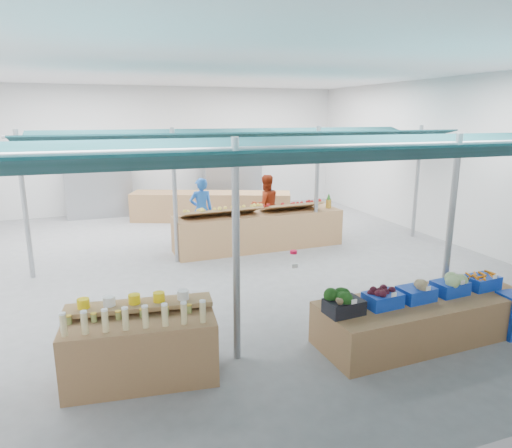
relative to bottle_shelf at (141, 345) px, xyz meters
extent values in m
plane|color=slate|center=(2.28, 4.05, -0.45)|extent=(13.00, 13.00, 0.00)
plane|color=silver|center=(2.28, 4.05, 3.75)|extent=(13.00, 13.00, 0.00)
plane|color=silver|center=(2.28, 10.55, 1.65)|extent=(12.00, 0.00, 12.00)
plane|color=silver|center=(8.28, 4.05, 1.65)|extent=(0.00, 13.00, 13.00)
cylinder|color=gray|center=(-1.72, 4.55, 1.05)|extent=(0.10, 0.10, 3.00)
cylinder|color=gray|center=(1.28, 0.05, 1.05)|extent=(0.10, 0.10, 3.00)
cylinder|color=gray|center=(1.28, 4.55, 1.05)|extent=(0.10, 0.10, 3.00)
cylinder|color=gray|center=(4.78, 0.05, 1.05)|extent=(0.10, 0.10, 3.00)
cylinder|color=gray|center=(4.78, 4.55, 1.05)|extent=(0.10, 0.10, 3.00)
cylinder|color=gray|center=(7.78, 4.55, 1.05)|extent=(0.10, 0.10, 3.00)
cylinder|color=gray|center=(3.03, 0.05, 2.40)|extent=(10.00, 0.06, 0.06)
cylinder|color=gray|center=(3.03, 4.55, 2.40)|extent=(10.00, 0.06, 0.06)
cube|color=#0A2C2E|center=(3.03, -0.60, 2.33)|extent=(9.50, 1.28, 0.30)
cube|color=#0A2C2E|center=(3.03, 0.70, 2.33)|extent=(9.50, 1.28, 0.30)
cube|color=#0A2C2E|center=(3.03, 3.90, 2.33)|extent=(9.50, 1.28, 0.30)
cube|color=#0A2C2E|center=(3.03, 5.20, 2.33)|extent=(9.50, 1.28, 0.30)
cube|color=#B23F33|center=(-0.22, 10.05, 0.55)|extent=(2.00, 0.50, 2.00)
cube|color=#B23F33|center=(4.28, 10.05, 0.55)|extent=(2.00, 0.50, 2.00)
cube|color=olive|center=(0.00, -0.04, -0.04)|extent=(1.93, 1.03, 0.82)
cube|color=#997247|center=(0.03, 0.22, 0.45)|extent=(1.87, 0.58, 0.06)
cube|color=olive|center=(4.06, -0.36, -0.13)|extent=(3.30, 1.21, 0.64)
cube|color=olive|center=(3.41, 4.95, 0.01)|extent=(4.24, 1.12, 0.90)
cube|color=olive|center=(3.06, 8.36, 0.00)|extent=(4.96, 2.77, 0.89)
imported|color=blue|center=(2.21, 6.05, 0.40)|extent=(0.63, 0.42, 1.69)
imported|color=maroon|center=(4.01, 6.05, 0.40)|extent=(0.84, 0.66, 1.69)
cube|color=black|center=(2.65, -0.41, 0.29)|extent=(0.52, 0.39, 0.20)
cube|color=white|center=(2.67, -0.63, 0.45)|extent=(0.08, 0.02, 0.06)
cube|color=#1037AD|center=(3.29, -0.39, 0.29)|extent=(0.52, 0.39, 0.20)
cube|color=white|center=(3.31, -0.61, 0.45)|extent=(0.08, 0.02, 0.06)
cube|color=#1037AD|center=(3.88, -0.36, 0.29)|extent=(0.52, 0.39, 0.20)
cube|color=white|center=(3.89, -0.58, 0.45)|extent=(0.08, 0.02, 0.06)
cube|color=#1037AD|center=(4.51, -0.34, 0.29)|extent=(0.52, 0.39, 0.20)
cube|color=white|center=(4.53, -0.56, 0.45)|extent=(0.08, 0.02, 0.06)
cube|color=#1037AD|center=(5.15, -0.32, 0.29)|extent=(0.52, 0.39, 0.20)
cube|color=white|center=(5.16, -0.54, 0.45)|extent=(0.08, 0.02, 0.06)
sphere|color=brown|center=(2.52, -0.52, 0.43)|extent=(0.09, 0.09, 0.09)
sphere|color=brown|center=(2.47, -0.54, 0.47)|extent=(0.06, 0.06, 0.06)
cylinder|color=red|center=(2.56, 1.04, 0.65)|extent=(0.12, 0.12, 0.05)
cube|color=white|center=(2.56, 0.98, 0.43)|extent=(0.10, 0.01, 0.07)
cube|color=#997247|center=(2.41, 4.82, 0.58)|extent=(1.93, 0.78, 0.26)
cube|color=#997247|center=(4.26, 4.87, 0.58)|extent=(1.53, 0.76, 0.26)
cylinder|color=#8C6019|center=(5.32, 4.90, 0.57)|extent=(0.14, 0.14, 0.22)
cone|color=#26661E|center=(5.32, 4.90, 0.76)|extent=(0.12, 0.12, 0.18)
camera|label=1|loc=(-0.42, -5.39, 2.82)|focal=32.00mm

